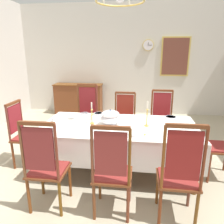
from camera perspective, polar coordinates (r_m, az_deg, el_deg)
ground at (r=3.68m, az=1.84°, el=-14.73°), size 6.50×6.61×0.04m
back_wall at (r=6.51m, az=4.87°, el=13.55°), size 6.50×0.08×3.18m
dining_table at (r=3.31m, az=1.84°, el=-4.70°), size 2.34×1.16×0.76m
tablecloth at (r=3.33m, az=1.83°, el=-5.36°), size 2.36×1.18×0.44m
chair_south_a at (r=2.66m, az=-17.25°, el=-13.37°), size 0.44×0.42×1.16m
chair_north_a at (r=4.39m, az=-6.78°, el=-0.69°), size 0.44×0.42×1.22m
chair_south_b at (r=2.47m, az=0.02°, el=-15.17°), size 0.44×0.42×1.15m
chair_north_b at (r=4.28m, az=3.35°, el=-1.72°), size 0.44×0.42×1.08m
chair_south_c at (r=2.49m, az=17.49°, el=-15.30°), size 0.44×0.42×1.20m
chair_north_c at (r=4.29m, az=13.08°, el=-1.78°), size 0.44×0.42×1.14m
chair_head_west at (r=3.83m, az=-22.44°, el=-5.11°), size 0.42×0.44×1.08m
soup_tureen at (r=3.26m, az=-0.46°, el=-1.42°), size 0.31×0.31×0.24m
candlestick_west at (r=3.30m, az=-5.39°, el=-0.89°), size 0.07×0.07×0.34m
candlestick_east at (r=3.23m, az=9.31°, el=-1.15°), size 0.07×0.07×0.38m
bowl_near_left at (r=3.78m, az=-3.59°, el=-0.50°), size 0.17×0.17×0.04m
bowl_near_right at (r=2.89m, az=6.62°, el=-6.02°), size 0.16×0.16×0.03m
bowl_far_left at (r=3.82m, az=-7.35°, el=-0.46°), size 0.15×0.15×0.03m
bowl_far_right at (r=3.71m, az=15.38°, el=-1.41°), size 0.20×0.20×0.04m
spoon_primary at (r=3.83m, az=-5.13°, el=-0.59°), size 0.04×0.18×0.01m
spoon_secondary at (r=2.92m, az=8.76°, el=-6.11°), size 0.03×0.18×0.01m
sideboard at (r=6.59m, az=-8.89°, el=3.48°), size 1.44×0.48×0.90m
mounted_clock at (r=6.43m, az=9.61°, el=17.15°), size 0.31×0.06×0.31m
framed_painting at (r=6.51m, az=16.47°, el=13.97°), size 0.79×0.05×1.09m
chandelier at (r=3.16m, az=2.16°, el=27.58°), size 0.66×0.66×0.66m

